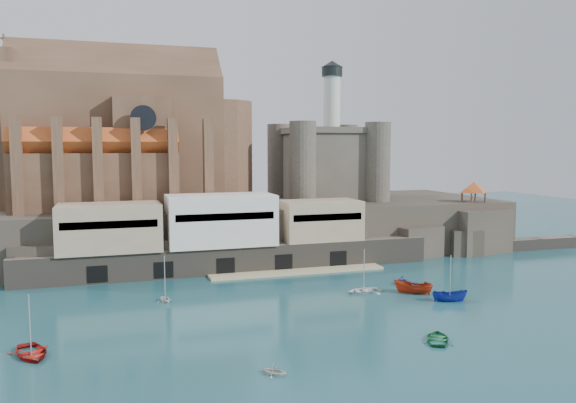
# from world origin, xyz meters

# --- Properties ---
(ground) EXTENTS (300.00, 300.00, 0.00)m
(ground) POSITION_xyz_m (0.00, 0.00, 0.00)
(ground) COLOR #184851
(ground) RESTS_ON ground
(promontory) EXTENTS (100.00, 36.00, 10.00)m
(promontory) POSITION_xyz_m (-0.19, 39.37, 4.92)
(promontory) COLOR #2C2621
(promontory) RESTS_ON ground
(quay) EXTENTS (70.00, 12.00, 13.05)m
(quay) POSITION_xyz_m (-10.19, 23.07, 6.07)
(quay) COLOR #5B5449
(quay) RESTS_ON ground
(church) EXTENTS (47.00, 25.93, 30.51)m
(church) POSITION_xyz_m (-24.13, 41.85, 22.13)
(church) COLOR #513726
(church) RESTS_ON promontory
(castle_keep) EXTENTS (21.20, 21.20, 29.30)m
(castle_keep) POSITION_xyz_m (16.08, 41.08, 18.31)
(castle_keep) COLOR #453F36
(castle_keep) RESTS_ON promontory
(rock_outcrop) EXTENTS (14.50, 10.50, 8.70)m
(rock_outcrop) POSITION_xyz_m (42.00, 25.84, 4.02)
(rock_outcrop) COLOR #2C2621
(rock_outcrop) RESTS_ON ground
(pavilion) EXTENTS (6.40, 6.40, 5.40)m
(pavilion) POSITION_xyz_m (42.00, 26.00, 12.73)
(pavilion) COLOR #513726
(pavilion) RESTS_ON rock_outcrop
(breakwater) EXTENTS (40.00, 3.00, 2.40)m
(breakwater) POSITION_xyz_m (66.00, 24.00, 0.00)
(breakwater) COLOR #5B5449
(breakwater) RESTS_ON ground
(boat_0) EXTENTS (4.48, 2.49, 6.02)m
(boat_0) POSITION_xyz_m (-35.80, -9.64, 0.00)
(boat_0) COLOR #9D1610
(boat_0) RESTS_ON ground
(boat_1) EXTENTS (2.51, 2.57, 2.59)m
(boat_1) POSITION_xyz_m (-13.57, -21.54, 0.00)
(boat_1) COLOR silver
(boat_1) RESTS_ON ground
(boat_2) EXTENTS (2.33, 2.30, 4.86)m
(boat_2) POSITION_xyz_m (16.31, -4.93, 0.00)
(boat_2) COLOR navy
(boat_2) RESTS_ON ground
(boat_3) EXTENTS (3.61, 2.78, 5.04)m
(boat_3) POSITION_xyz_m (6.13, -18.09, 0.00)
(boat_3) COLOR #1C6A37
(boat_3) RESTS_ON ground
(boat_4) EXTENTS (2.82, 2.17, 2.89)m
(boat_4) POSITION_xyz_m (-20.97, 6.60, 0.00)
(boat_4) COLOR silver
(boat_4) RESTS_ON ground
(boat_5) EXTENTS (3.01, 3.00, 5.60)m
(boat_5) POSITION_xyz_m (13.59, 0.21, 0.00)
(boat_5) COLOR #9F2D10
(boat_5) RESTS_ON ground
(boat_6) EXTENTS (1.39, 3.92, 5.40)m
(boat_6) POSITION_xyz_m (7.06, 2.87, 0.00)
(boat_6) COLOR white
(boat_6) RESTS_ON ground
(boat_7) EXTENTS (2.81, 3.07, 3.04)m
(boat_7) POSITION_xyz_m (14.76, 5.73, 0.00)
(boat_7) COLOR #1B1999
(boat_7) RESTS_ON ground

